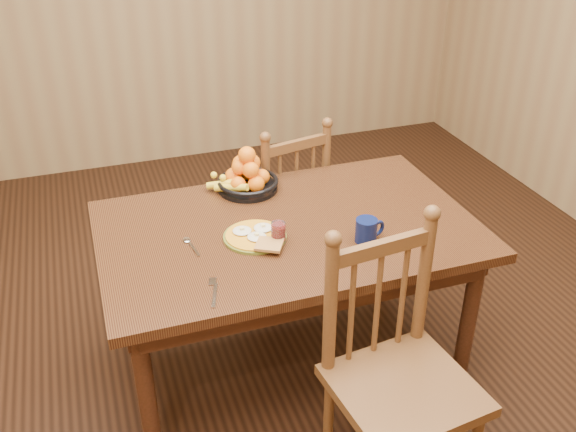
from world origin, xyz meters
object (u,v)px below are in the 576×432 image
object	(u,v)px
dining_table	(288,243)
coffee_mug	(367,230)
breakfast_plate	(256,236)
fruit_bowl	(246,177)
chair_far	(282,206)
chair_near	(398,377)

from	to	relation	value
dining_table	coffee_mug	size ratio (longest dim) A/B	11.98
coffee_mug	dining_table	bearing A→B (deg)	141.46
breakfast_plate	fruit_bowl	bearing A→B (deg)	79.15
chair_far	dining_table	bearing A→B (deg)	61.50
dining_table	chair_far	xyz separation A→B (m)	(0.19, 0.66, -0.20)
chair_near	dining_table	bearing A→B (deg)	95.47
chair_far	coffee_mug	size ratio (longest dim) A/B	7.20
dining_table	coffee_mug	xyz separation A→B (m)	(0.27, -0.21, 0.14)
chair_far	fruit_bowl	bearing A→B (deg)	33.54
chair_far	fruit_bowl	size ratio (longest dim) A/B	2.97
chair_near	breakfast_plate	distance (m)	0.81
breakfast_plate	fruit_bowl	xyz separation A→B (m)	(0.08, 0.43, 0.05)
chair_near	breakfast_plate	bearing A→B (deg)	108.01
dining_table	breakfast_plate	bearing A→B (deg)	-162.02
chair_far	chair_near	distance (m)	1.41
chair_far	chair_near	world-z (taller)	chair_near
coffee_mug	fruit_bowl	distance (m)	0.69
chair_near	fruit_bowl	size ratio (longest dim) A/B	3.27
coffee_mug	fruit_bowl	world-z (taller)	fruit_bowl
dining_table	chair_near	size ratio (longest dim) A/B	1.51
chair_near	coffee_mug	xyz separation A→B (m)	(0.11, 0.53, 0.29)
chair_far	fruit_bowl	xyz separation A→B (m)	(-0.27, -0.27, 0.35)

